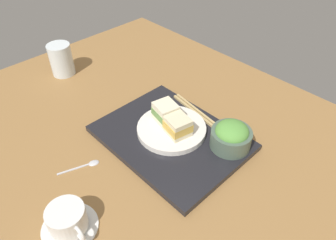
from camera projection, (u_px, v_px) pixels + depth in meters
ground_plane at (168, 145)px, 89.08cm from camera, size 140.00×100.00×3.00cm
serving_tray at (172, 138)px, 87.82cm from camera, size 39.27×29.81×1.73cm
sandwich_plate at (172, 129)px, 88.30cm from camera, size 19.26×19.26×1.62cm
sandwich_near at (178, 126)px, 84.11cm from camera, size 7.20×7.06×5.16cm
sandwich_far at (166, 113)px, 87.90cm from camera, size 7.38×6.90×5.73cm
salad_bowl at (231, 136)px, 82.24cm from camera, size 10.72×10.72×7.42cm
chopsticks_pair at (197, 112)px, 94.56cm from camera, size 20.91×4.58×0.70cm
coffee_cup at (68, 221)px, 66.13cm from camera, size 12.68×12.14×6.24cm
drinking_glass at (61, 60)px, 111.27cm from camera, size 7.98×7.98×11.16cm
teaspoon at (87, 164)px, 81.31cm from camera, size 4.71×10.57×0.80cm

